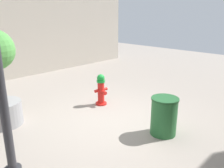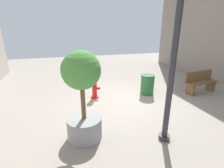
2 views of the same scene
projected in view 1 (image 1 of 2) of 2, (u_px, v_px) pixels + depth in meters
The scene contains 3 objects.
ground_plane at pixel (111, 121), 5.81m from camera, with size 23.40×23.40×0.00m, color gray.
fire_hydrant at pixel (101, 89), 6.76m from camera, with size 0.40×0.42×0.91m.
trash_bin at pixel (164, 116), 5.10m from camera, with size 0.60×0.60×0.85m.
Camera 1 is at (-3.67, 3.79, 2.61)m, focal length 37.41 mm.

